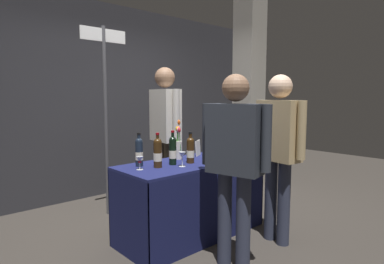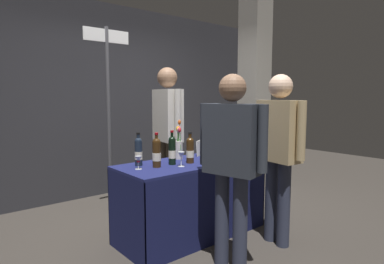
% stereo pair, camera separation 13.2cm
% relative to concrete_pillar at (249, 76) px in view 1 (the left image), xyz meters
% --- Properties ---
extents(ground_plane, '(12.00, 12.00, 0.00)m').
position_rel_concrete_pillar_xyz_m(ground_plane, '(-1.93, -0.80, -1.75)').
color(ground_plane, '#38332D').
extents(back_partition, '(6.04, 0.12, 2.75)m').
position_rel_concrete_pillar_xyz_m(back_partition, '(-1.93, 1.18, -0.38)').
color(back_partition, '#2D2D33').
rests_on(back_partition, ground_plane).
extents(concrete_pillar, '(0.37, 0.37, 3.50)m').
position_rel_concrete_pillar_xyz_m(concrete_pillar, '(0.00, 0.00, 0.00)').
color(concrete_pillar, gray).
rests_on(concrete_pillar, ground_plane).
extents(tasting_table, '(1.54, 0.66, 0.77)m').
position_rel_concrete_pillar_xyz_m(tasting_table, '(-1.93, -0.80, -1.23)').
color(tasting_table, '#191E51').
rests_on(tasting_table, ground_plane).
extents(featured_wine_bottle, '(0.08, 0.08, 0.32)m').
position_rel_concrete_pillar_xyz_m(featured_wine_bottle, '(-2.36, -0.80, -0.84)').
color(featured_wine_bottle, '#38230F').
rests_on(featured_wine_bottle, tasting_table).
extents(display_bottle_0, '(0.07, 0.07, 0.29)m').
position_rel_concrete_pillar_xyz_m(display_bottle_0, '(-1.47, -0.64, -0.86)').
color(display_bottle_0, '#192333').
rests_on(display_bottle_0, tasting_table).
extents(display_bottle_1, '(0.07, 0.07, 0.32)m').
position_rel_concrete_pillar_xyz_m(display_bottle_1, '(-2.45, -0.64, -0.84)').
color(display_bottle_1, '#192333').
rests_on(display_bottle_1, tasting_table).
extents(display_bottle_2, '(0.08, 0.08, 0.31)m').
position_rel_concrete_pillar_xyz_m(display_bottle_2, '(-2.00, -0.85, -0.85)').
color(display_bottle_2, '#38230F').
rests_on(display_bottle_2, tasting_table).
extents(display_bottle_3, '(0.07, 0.07, 0.34)m').
position_rel_concrete_pillar_xyz_m(display_bottle_3, '(-1.32, -0.66, -0.83)').
color(display_bottle_3, black).
rests_on(display_bottle_3, tasting_table).
extents(display_bottle_4, '(0.07, 0.07, 0.33)m').
position_rel_concrete_pillar_xyz_m(display_bottle_4, '(-2.17, -0.79, -0.84)').
color(display_bottle_4, black).
rests_on(display_bottle_4, tasting_table).
extents(display_bottle_5, '(0.08, 0.08, 0.35)m').
position_rel_concrete_pillar_xyz_m(display_bottle_5, '(-1.61, -0.78, -0.83)').
color(display_bottle_5, black).
rests_on(display_bottle_5, tasting_table).
extents(wine_glass_near_vendor, '(0.07, 0.07, 0.14)m').
position_rel_concrete_pillar_xyz_m(wine_glass_near_vendor, '(-2.17, -0.92, -0.87)').
color(wine_glass_near_vendor, silver).
rests_on(wine_glass_near_vendor, tasting_table).
extents(wine_glass_mid, '(0.06, 0.06, 0.12)m').
position_rel_concrete_pillar_xyz_m(wine_glass_mid, '(-2.53, -0.77, -0.89)').
color(wine_glass_mid, silver).
rests_on(wine_glass_mid, tasting_table).
extents(wine_glass_near_taster, '(0.07, 0.07, 0.13)m').
position_rel_concrete_pillar_xyz_m(wine_glass_near_taster, '(-1.76, -0.99, -0.88)').
color(wine_glass_near_taster, silver).
rests_on(wine_glass_near_taster, tasting_table).
extents(flower_vase, '(0.09, 0.10, 0.41)m').
position_rel_concrete_pillar_xyz_m(flower_vase, '(-1.96, -0.61, -0.84)').
color(flower_vase, silver).
rests_on(flower_vase, tasting_table).
extents(brochure_stand, '(0.15, 0.10, 0.17)m').
position_rel_concrete_pillar_xyz_m(brochure_stand, '(-1.66, -0.60, -0.89)').
color(brochure_stand, silver).
rests_on(brochure_stand, tasting_table).
extents(vendor_presenter, '(0.28, 0.61, 1.78)m').
position_rel_concrete_pillar_xyz_m(vendor_presenter, '(-1.70, -0.07, -0.67)').
color(vendor_presenter, '#4C4233').
rests_on(vendor_presenter, ground_plane).
extents(taster_foreground_right, '(0.31, 0.60, 1.61)m').
position_rel_concrete_pillar_xyz_m(taster_foreground_right, '(-2.10, -1.51, -0.79)').
color(taster_foreground_right, '#2D3347').
rests_on(taster_foreground_right, ground_plane).
extents(taster_foreground_left, '(0.26, 0.58, 1.63)m').
position_rel_concrete_pillar_xyz_m(taster_foreground_left, '(-1.42, -1.48, -0.77)').
color(taster_foreground_left, '#2D3347').
rests_on(taster_foreground_left, ground_plane).
extents(booth_signpost, '(0.56, 0.04, 2.24)m').
position_rel_concrete_pillar_xyz_m(booth_signpost, '(-2.28, 0.33, -0.39)').
color(booth_signpost, '#47474C').
rests_on(booth_signpost, ground_plane).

